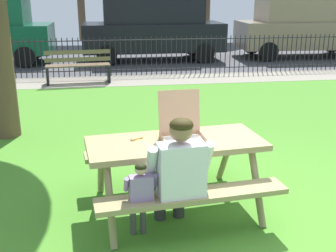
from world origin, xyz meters
The scene contains 12 objects.
ground centered at (0.00, 1.97, -0.01)m, with size 28.00×11.93×0.02m, color #488729.
cobblestone_walkway centered at (0.00, 7.23, 0.00)m, with size 28.00×1.40×0.01m, color gray.
street_asphalt centered at (0.00, 11.49, -0.01)m, with size 28.00×7.12×0.01m, color #424247.
picnic_table_foreground centered at (-0.92, 0.35, 0.60)m, with size 1.95×1.67×0.79m.
pizza_box_open centered at (-0.85, 0.37, 0.89)m, with size 0.47×0.51×0.49m.
pizza_slice_on_table centered at (-1.26, 0.36, 0.78)m, with size 0.24×0.28×0.02m.
adult_at_table centered at (-0.98, -0.16, 0.66)m, with size 0.63×0.62×1.19m.
child_at_table centered at (-1.34, -0.23, 0.50)m, with size 0.31×0.30×0.81m.
iron_fence_streetside centered at (0.00, 7.93, 0.54)m, with size 18.81×0.03×1.05m.
park_bench_center centered at (-2.30, 7.09, 0.42)m, with size 1.63×0.59×0.85m.
parked_car_left centered at (-0.02, 10.52, 1.10)m, with size 4.62×2.00×2.08m.
parked_car_center centered at (5.32, 10.52, 1.10)m, with size 4.65×2.07×2.08m.
Camera 1 is at (-1.58, -3.65, 2.23)m, focal length 44.94 mm.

